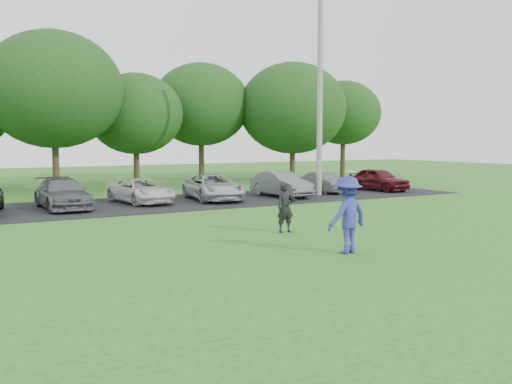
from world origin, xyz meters
TOP-DOWN VIEW (x-y plane):
  - ground at (0.00, 0.00)m, footprint 100.00×100.00m
  - parking_lot at (0.00, 13.00)m, footprint 32.00×6.50m
  - utility_pole at (8.88, 12.38)m, footprint 0.28×0.28m
  - frisbee_player at (0.73, 0.29)m, footprint 1.34×0.91m
  - camera_bystander at (1.15, 3.69)m, footprint 0.59×0.45m
  - parked_cars at (-0.90, 12.92)m, footprint 28.23×4.97m
  - tree_row at (1.51, 22.76)m, footprint 42.39×9.85m

SIDE VIEW (x-z plane):
  - ground at x=0.00m, z-range 0.00..0.00m
  - parking_lot at x=0.00m, z-range 0.00..0.03m
  - parked_cars at x=-0.90m, z-range 0.00..1.23m
  - camera_bystander at x=1.15m, z-range 0.00..1.53m
  - frisbee_player at x=0.73m, z-range -0.07..1.99m
  - tree_row at x=1.51m, z-range 0.59..9.23m
  - utility_pole at x=8.88m, z-range 0.00..10.70m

